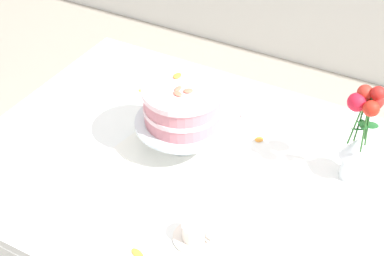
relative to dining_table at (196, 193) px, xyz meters
The scene contains 10 objects.
dining_table is the anchor object (origin of this frame).
linen_napkin 0.16m from the dining_table, 138.01° to the left, with size 0.32×0.32×0.00m, color white.
cake_stand 0.21m from the dining_table, 138.01° to the left, with size 0.29×0.29×0.10m.
layer_cake 0.28m from the dining_table, 138.01° to the left, with size 0.24×0.24×0.12m.
flower_vase 0.51m from the dining_table, 26.24° to the left, with size 0.10×0.11×0.32m.
teacup 0.28m from the dining_table, 62.59° to the right, with size 0.11×0.11×0.05m.
loose_petal_0 0.35m from the dining_table, 87.34° to the right, with size 0.04×0.02×0.00m, color orange.
loose_petal_1 0.46m from the dining_table, 142.94° to the left, with size 0.03×0.02×0.00m, color yellow.
loose_petal_2 0.26m from the dining_table, 64.41° to the left, with size 0.03×0.02×0.01m, color orange.
loose_petal_3 0.33m from the dining_table, 86.85° to the left, with size 0.04×0.03×0.01m, color pink.
Camera 1 is at (0.57, -1.09, 1.87)m, focal length 52.15 mm.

